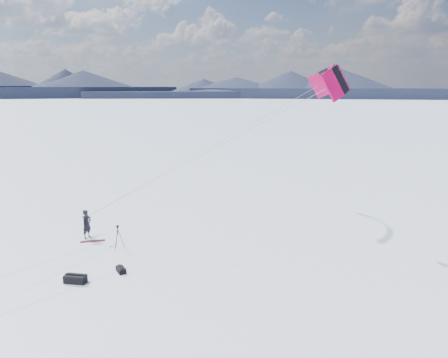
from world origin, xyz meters
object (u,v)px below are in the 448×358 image
(tripod, at_px, (118,234))
(gear_bag_a, at_px, (75,279))
(snowkiter, at_px, (88,238))
(snowboard, at_px, (93,241))
(gear_bag_b, at_px, (121,270))

(tripod, bearing_deg, gear_bag_a, -112.30)
(snowkiter, bearing_deg, snowboard, -113.71)
(snowboard, xyz_separation_m, tripod, (1.98, -0.65, 0.83))
(gear_bag_a, distance_m, gear_bag_b, 2.08)
(gear_bag_b, bearing_deg, gear_bag_a, -87.80)
(snowboard, distance_m, gear_bag_a, 5.32)
(snowkiter, bearing_deg, gear_bag_a, -140.49)
(snowboard, bearing_deg, tripod, -47.02)
(snowkiter, xyz_separation_m, snowboard, (0.59, -0.42, 0.02))
(gear_bag_a, height_order, gear_bag_b, gear_bag_a)
(gear_bag_a, bearing_deg, gear_bag_b, 42.06)
(snowkiter, relative_size, tripod, 1.27)
(snowboard, xyz_separation_m, gear_bag_a, (2.17, -4.85, 0.17))
(snowboard, relative_size, tripod, 1.02)
(gear_bag_a, bearing_deg, tripod, 87.04)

